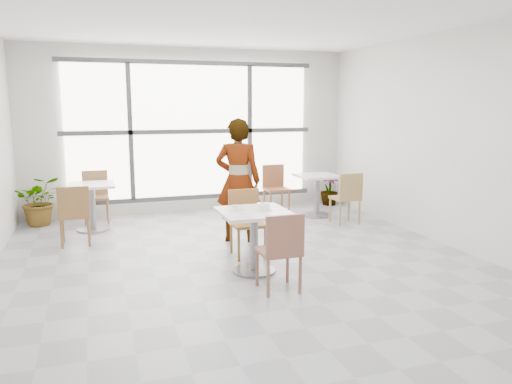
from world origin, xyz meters
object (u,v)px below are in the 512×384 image
object	(u,v)px
main_table	(254,230)
chair_far	(246,218)
plant_right	(329,189)
coffee_cup	(236,208)
bg_chair_right_far	(275,185)
bg_chair_left_far	(96,193)
chair_near	(281,247)
oatmeal_bowl	(263,207)
bg_table_left	(92,200)
bg_chair_left_near	(74,211)
bg_chair_right_near	(348,195)
bg_table_right	(317,189)
person	(238,181)
plant_left	(40,201)

from	to	relation	value
main_table	chair_far	bearing A→B (deg)	80.39
chair_far	plant_right	xyz separation A→B (m)	(2.56, 2.64, -0.18)
coffee_cup	bg_chair_right_far	bearing A→B (deg)	61.98
main_table	bg_chair_left_far	distance (m)	3.76
chair_near	plant_right	bearing A→B (deg)	-122.64
bg_chair_left_far	oatmeal_bowl	bearing A→B (deg)	-60.53
bg_table_left	bg_chair_left_near	xyz separation A→B (m)	(-0.24, -0.87, 0.01)
bg_chair_left_far	bg_chair_right_near	world-z (taller)	same
chair_far	main_table	bearing A→B (deg)	-99.61
bg_table_left	bg_chair_right_far	bearing A→B (deg)	7.60
chair_near	bg_table_right	distance (m)	3.77
bg_table_left	bg_chair_left_near	size ratio (longest dim) A/B	0.86
bg_chair_left_far	plant_right	size ratio (longest dim) A/B	1.35
bg_table_right	plant_right	size ratio (longest dim) A/B	1.16
oatmeal_bowl	person	xyz separation A→B (m)	(0.09, 1.38, 0.10)
coffee_cup	bg_table_left	bearing A→B (deg)	121.45
person	bg_chair_left_near	distance (m)	2.35
bg_chair_left_near	plant_right	distance (m)	4.98
bg_chair_right_far	plant_left	distance (m)	4.10
main_table	bg_chair_left_near	bearing A→B (deg)	138.15
main_table	bg_chair_right_far	xyz separation A→B (m)	(1.44, 3.15, -0.02)
main_table	oatmeal_bowl	world-z (taller)	oatmeal_bowl
chair_near	coffee_cup	xyz separation A→B (m)	(-0.27, 0.78, 0.28)
coffee_cup	main_table	bearing A→B (deg)	-17.30
oatmeal_bowl	bg_table_right	distance (m)	3.17
main_table	plant_right	bearing A→B (deg)	51.43
main_table	bg_chair_left_far	xyz separation A→B (m)	(-1.76, 3.32, -0.02)
bg_table_left	bg_table_right	bearing A→B (deg)	-2.90
bg_table_right	bg_chair_left_near	world-z (taller)	bg_chair_left_near
oatmeal_bowl	plant_right	distance (m)	4.25
bg_chair_right_near	bg_table_right	bearing A→B (deg)	-73.42
chair_near	person	xyz separation A→B (m)	(0.14, 2.10, 0.40)
bg_table_left	chair_near	bearing A→B (deg)	-61.15
chair_near	bg_chair_right_near	world-z (taller)	same
chair_near	oatmeal_bowl	distance (m)	0.78
oatmeal_bowl	coffee_cup	world-z (taller)	oatmeal_bowl
oatmeal_bowl	bg_chair_left_near	world-z (taller)	bg_chair_left_near
person	bg_table_left	distance (m)	2.46
oatmeal_bowl	main_table	bearing A→B (deg)	-179.88
plant_left	chair_near	bearing A→B (deg)	-56.30
person	main_table	bearing A→B (deg)	104.72
bg_chair_right_far	main_table	bearing A→B (deg)	-114.60
main_table	bg_chair_right_near	world-z (taller)	bg_chair_right_near
coffee_cup	person	xyz separation A→B (m)	(0.41, 1.32, 0.12)
oatmeal_bowl	bg_chair_left_far	bearing A→B (deg)	119.47
plant_left	person	bearing A→B (deg)	-34.69
person	bg_chair_left_far	world-z (taller)	person
chair_near	plant_left	distance (m)	4.90
main_table	chair_far	distance (m)	0.72
chair_near	plant_left	xyz separation A→B (m)	(-2.72, 4.07, -0.09)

